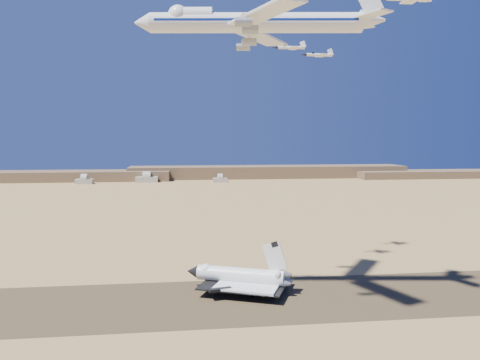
{
  "coord_description": "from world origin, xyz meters",
  "views": [
    {
      "loc": [
        -11.94,
        -164.93,
        58.53
      ],
      "look_at": [
        9.61,
        8.0,
        43.4
      ],
      "focal_mm": 35.0,
      "sensor_mm": 36.0,
      "label": 1
    }
  ],
  "objects": [
    {
      "name": "ground",
      "position": [
        0.0,
        0.0,
        0.0
      ],
      "size": [
        1200.0,
        1200.0,
        0.0
      ],
      "primitive_type": "plane",
      "color": "tan",
      "rests_on": "ground"
    },
    {
      "name": "chase_jet_d",
      "position": [
        36.27,
        41.26,
        99.07
      ],
      "size": [
        15.07,
        8.22,
        3.76
      ],
      "rotation": [
        0.0,
        0.0,
        -0.1
      ],
      "color": "white"
    },
    {
      "name": "shuttle",
      "position": [
        9.7,
        10.14,
        5.54
      ],
      "size": [
        42.33,
        35.48,
        20.59
      ],
      "rotation": [
        0.0,
        0.0,
        -0.4
      ],
      "color": "white",
      "rests_on": "runway"
    },
    {
      "name": "crew_a",
      "position": [
        17.14,
        1.23,
        0.85
      ],
      "size": [
        0.49,
        0.64,
        1.58
      ],
      "primitive_type": "imported",
      "rotation": [
        0.0,
        0.0,
        1.35
      ],
      "color": "orange",
      "rests_on": "runway"
    },
    {
      "name": "chase_jet_e",
      "position": [
        54.16,
        58.57,
        99.31
      ],
      "size": [
        16.05,
        8.45,
        4.0
      ],
      "rotation": [
        0.0,
        0.0,
        0.0
      ],
      "color": "white"
    },
    {
      "name": "crew_b",
      "position": [
        17.44,
        1.28,
        0.87
      ],
      "size": [
        0.48,
        0.8,
        1.63
      ],
      "primitive_type": "imported",
      "rotation": [
        0.0,
        0.0,
        1.6
      ],
      "color": "orange",
      "rests_on": "runway"
    },
    {
      "name": "ridgeline",
      "position": [
        65.32,
        527.31,
        7.63
      ],
      "size": [
        960.0,
        90.0,
        18.0
      ],
      "color": "brown",
      "rests_on": "ground"
    },
    {
      "name": "hangars",
      "position": [
        -64.0,
        478.43,
        4.83
      ],
      "size": [
        200.5,
        29.5,
        30.0
      ],
      "color": "#B3AE9E",
      "rests_on": "ground"
    },
    {
      "name": "carrier_747",
      "position": [
        11.11,
        -3.14,
        98.28
      ],
      "size": [
        86.16,
        66.05,
        21.39
      ],
      "rotation": [
        0.0,
        0.0,
        -0.13
      ],
      "color": "white"
    },
    {
      "name": "crew_c",
      "position": [
        21.55,
        0.74,
        0.95
      ],
      "size": [
        1.18,
        0.97,
        1.79
      ],
      "primitive_type": "imported",
      "rotation": [
        0.0,
        0.0,
        2.65
      ],
      "color": "orange",
      "rests_on": "runway"
    },
    {
      "name": "runway",
      "position": [
        0.0,
        0.0,
        0.03
      ],
      "size": [
        600.0,
        50.0,
        0.06
      ],
      "primitive_type": "cube",
      "color": "#4C3C26",
      "rests_on": "ground"
    }
  ]
}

